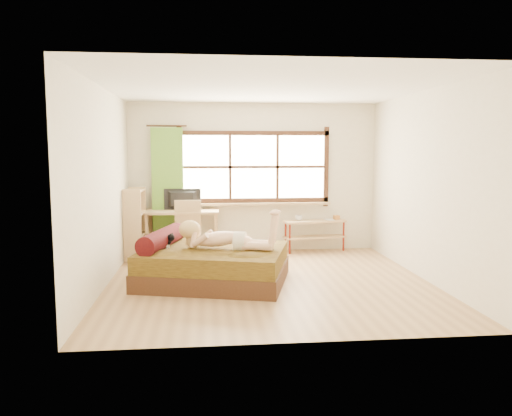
{
  "coord_description": "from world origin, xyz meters",
  "views": [
    {
      "loc": [
        -0.87,
        -6.83,
        1.86
      ],
      "look_at": [
        -0.17,
        0.2,
        1.03
      ],
      "focal_mm": 35.0,
      "sensor_mm": 36.0,
      "label": 1
    }
  ],
  "objects": [
    {
      "name": "desk",
      "position": [
        -1.29,
        1.95,
        0.7
      ],
      "size": [
        1.3,
        0.63,
        0.8
      ],
      "rotation": [
        0.0,
        0.0,
        -0.03
      ],
      "color": "tan",
      "rests_on": "floor"
    },
    {
      "name": "wall_left",
      "position": [
        -2.25,
        0.0,
        1.35
      ],
      "size": [
        0.0,
        4.5,
        4.5
      ],
      "primitive_type": "plane",
      "rotation": [
        1.57,
        0.0,
        1.57
      ],
      "color": "silver",
      "rests_on": "floor"
    },
    {
      "name": "pipe_shelf",
      "position": [
        1.12,
        2.07,
        0.42
      ],
      "size": [
        1.18,
        0.48,
        0.65
      ],
      "rotation": [
        0.0,
        0.0,
        0.17
      ],
      "color": "tan",
      "rests_on": "floor"
    },
    {
      "name": "book",
      "position": [
        1.31,
        2.07,
        0.58
      ],
      "size": [
        0.18,
        0.22,
        0.02
      ],
      "primitive_type": "imported",
      "rotation": [
        0.0,
        0.0,
        0.17
      ],
      "color": "gray",
      "rests_on": "pipe_shelf"
    },
    {
      "name": "kitten",
      "position": [
        -1.49,
        0.16,
        0.6
      ],
      "size": [
        0.31,
        0.19,
        0.23
      ],
      "primitive_type": null,
      "rotation": [
        0.0,
        0.0,
        -0.26
      ],
      "color": "black",
      "rests_on": "bed"
    },
    {
      "name": "window",
      "position": [
        0.0,
        2.22,
        1.51
      ],
      "size": [
        2.8,
        0.16,
        1.46
      ],
      "color": "#FFEDBF",
      "rests_on": "wall_back"
    },
    {
      "name": "woman",
      "position": [
        -0.62,
        0.01,
        0.78
      ],
      "size": [
        1.42,
        0.73,
        0.58
      ],
      "primitive_type": null,
      "rotation": [
        0.0,
        0.0,
        -0.26
      ],
      "color": "beige",
      "rests_on": "bed"
    },
    {
      "name": "wall_front",
      "position": [
        0.0,
        -2.25,
        1.35
      ],
      "size": [
        4.5,
        0.0,
        4.5
      ],
      "primitive_type": "plane",
      "rotation": [
        -1.57,
        0.0,
        0.0
      ],
      "color": "silver",
      "rests_on": "floor"
    },
    {
      "name": "floor",
      "position": [
        0.0,
        0.0,
        0.0
      ],
      "size": [
        4.5,
        4.5,
        0.0
      ],
      "primitive_type": "plane",
      "color": "#9E754C",
      "rests_on": "ground"
    },
    {
      "name": "chair",
      "position": [
        -1.19,
        1.59,
        0.56
      ],
      "size": [
        0.46,
        0.46,
        1.01
      ],
      "rotation": [
        0.0,
        0.0,
        -0.03
      ],
      "color": "tan",
      "rests_on": "floor"
    },
    {
      "name": "bed",
      "position": [
        -0.82,
        0.08,
        0.26
      ],
      "size": [
        2.28,
        2.01,
        0.74
      ],
      "rotation": [
        0.0,
        0.0,
        -0.26
      ],
      "color": "black",
      "rests_on": "floor"
    },
    {
      "name": "monitor",
      "position": [
        -1.29,
        2.0,
        0.99
      ],
      "size": [
        0.65,
        0.11,
        0.37
      ],
      "primitive_type": "imported",
      "rotation": [
        0.0,
        0.0,
        3.11
      ],
      "color": "black",
      "rests_on": "desk"
    },
    {
      "name": "ceiling",
      "position": [
        0.0,
        0.0,
        2.7
      ],
      "size": [
        4.5,
        4.5,
        0.0
      ],
      "primitive_type": "plane",
      "rotation": [
        3.14,
        0.0,
        0.0
      ],
      "color": "white",
      "rests_on": "wall_back"
    },
    {
      "name": "bookshelf",
      "position": [
        -2.08,
        1.71,
        0.61
      ],
      "size": [
        0.32,
        0.54,
        1.21
      ],
      "rotation": [
        0.0,
        0.0,
        -0.05
      ],
      "color": "tan",
      "rests_on": "floor"
    },
    {
      "name": "wall_right",
      "position": [
        2.25,
        0.0,
        1.35
      ],
      "size": [
        0.0,
        4.5,
        4.5
      ],
      "primitive_type": "plane",
      "rotation": [
        1.57,
        0.0,
        -1.57
      ],
      "color": "silver",
      "rests_on": "floor"
    },
    {
      "name": "wall_back",
      "position": [
        0.0,
        2.25,
        1.35
      ],
      "size": [
        4.5,
        0.0,
        4.5
      ],
      "primitive_type": "plane",
      "rotation": [
        1.57,
        0.0,
        0.0
      ],
      "color": "silver",
      "rests_on": "floor"
    },
    {
      "name": "curtain",
      "position": [
        -1.55,
        2.13,
        1.15
      ],
      "size": [
        0.55,
        0.1,
        2.2
      ],
      "primitive_type": "cube",
      "color": "#507D22",
      "rests_on": "wall_back"
    },
    {
      "name": "cup",
      "position": [
        0.81,
        2.07,
        0.62
      ],
      "size": [
        0.14,
        0.14,
        0.1
      ],
      "primitive_type": "imported",
      "rotation": [
        0.0,
        0.0,
        0.17
      ],
      "color": "gray",
      "rests_on": "pipe_shelf"
    }
  ]
}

